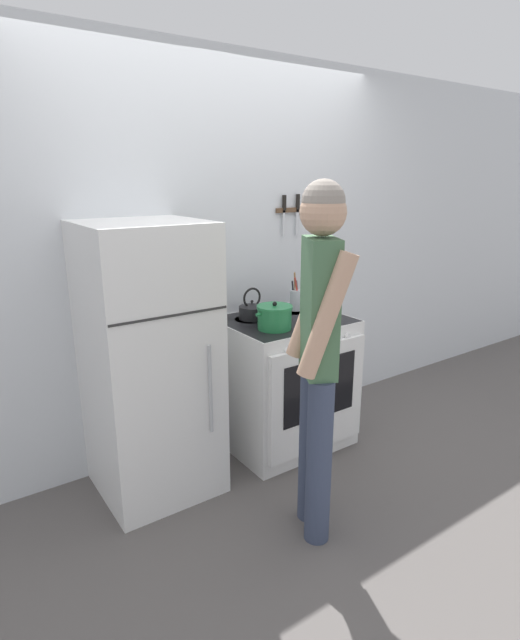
% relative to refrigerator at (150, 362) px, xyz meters
% --- Properties ---
extents(ground_plane, '(14.00, 14.00, 0.00)m').
position_rel_refrigerator_xyz_m(ground_plane, '(0.64, 0.32, -0.78)').
color(ground_plane, '#5B5654').
extents(wall_back, '(10.00, 0.06, 2.55)m').
position_rel_refrigerator_xyz_m(wall_back, '(0.64, 0.35, 0.49)').
color(wall_back, silver).
rests_on(wall_back, ground_plane).
extents(refrigerator, '(0.64, 0.66, 1.57)m').
position_rel_refrigerator_xyz_m(refrigerator, '(0.00, 0.00, 0.00)').
color(refrigerator, white).
rests_on(refrigerator, ground_plane).
extents(stove_range, '(0.81, 0.70, 0.88)m').
position_rel_refrigerator_xyz_m(stove_range, '(0.94, -0.04, -0.33)').
color(stove_range, white).
rests_on(stove_range, ground_plane).
extents(dutch_oven_pot, '(0.26, 0.22, 0.17)m').
position_rel_refrigerator_xyz_m(dutch_oven_pot, '(0.76, -0.15, 0.18)').
color(dutch_oven_pot, '#237A42').
rests_on(dutch_oven_pot, stove_range).
extents(tea_kettle, '(0.22, 0.17, 0.21)m').
position_rel_refrigerator_xyz_m(tea_kettle, '(0.77, 0.12, 0.16)').
color(tea_kettle, black).
rests_on(tea_kettle, stove_range).
extents(utensil_jar, '(0.08, 0.08, 0.28)m').
position_rel_refrigerator_xyz_m(utensil_jar, '(1.14, 0.12, 0.18)').
color(utensil_jar, silver).
rests_on(utensil_jar, stove_range).
extents(person, '(0.40, 0.44, 1.78)m').
position_rel_refrigerator_xyz_m(person, '(0.52, -0.83, 0.23)').
color(person, '#38425B').
rests_on(person, ground_plane).
extents(wall_knife_strip, '(0.24, 0.03, 0.29)m').
position_rel_refrigerator_xyz_m(wall_knife_strip, '(1.22, 0.30, 0.78)').
color(wall_knife_strip, brown).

